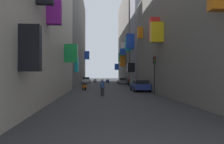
{
  "coord_description": "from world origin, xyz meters",
  "views": [
    {
      "loc": [
        -1.53,
        -3.58,
        2.22
      ],
      "look_at": [
        0.8,
        28.5,
        2.49
      ],
      "focal_mm": 33.53,
      "sensor_mm": 36.0,
      "label": 1
    }
  ],
  "objects_px": {
    "parked_car_grey": "(122,81)",
    "scooter_orange": "(84,87)",
    "parked_car_white": "(86,80)",
    "scooter_silver": "(95,81)",
    "traffic_light_near_corner": "(154,69)",
    "parked_car_blue": "(140,85)",
    "pedestrian_crossing": "(129,82)",
    "pedestrian_near_left": "(102,87)",
    "scooter_blue": "(108,81)"
  },
  "relations": [
    {
      "from": "parked_car_grey",
      "to": "scooter_orange",
      "type": "height_order",
      "value": "parked_car_grey"
    },
    {
      "from": "parked_car_white",
      "to": "scooter_silver",
      "type": "relative_size",
      "value": 2.31
    },
    {
      "from": "traffic_light_near_corner",
      "to": "parked_car_grey",
      "type": "bearing_deg",
      "value": 91.43
    },
    {
      "from": "parked_car_grey",
      "to": "parked_car_blue",
      "type": "bearing_deg",
      "value": -90.19
    },
    {
      "from": "scooter_orange",
      "to": "parked_car_blue",
      "type": "bearing_deg",
      "value": -21.03
    },
    {
      "from": "pedestrian_crossing",
      "to": "traffic_light_near_corner",
      "type": "xyz_separation_m",
      "value": [
        0.28,
        -15.93,
        1.99
      ]
    },
    {
      "from": "parked_car_grey",
      "to": "pedestrian_crossing",
      "type": "height_order",
      "value": "pedestrian_crossing"
    },
    {
      "from": "parked_car_white",
      "to": "scooter_orange",
      "type": "relative_size",
      "value": 2.3
    },
    {
      "from": "scooter_silver",
      "to": "scooter_orange",
      "type": "relative_size",
      "value": 1.0
    },
    {
      "from": "scooter_orange",
      "to": "traffic_light_near_corner",
      "type": "bearing_deg",
      "value": -41.87
    },
    {
      "from": "pedestrian_crossing",
      "to": "traffic_light_near_corner",
      "type": "bearing_deg",
      "value": -88.98
    },
    {
      "from": "scooter_orange",
      "to": "pedestrian_crossing",
      "type": "height_order",
      "value": "pedestrian_crossing"
    },
    {
      "from": "parked_car_blue",
      "to": "scooter_orange",
      "type": "height_order",
      "value": "parked_car_blue"
    },
    {
      "from": "scooter_silver",
      "to": "pedestrian_near_left",
      "type": "bearing_deg",
      "value": -88.16
    },
    {
      "from": "scooter_blue",
      "to": "traffic_light_near_corner",
      "type": "distance_m",
      "value": 28.2
    },
    {
      "from": "parked_car_white",
      "to": "pedestrian_crossing",
      "type": "xyz_separation_m",
      "value": [
        8.37,
        -12.9,
        0.02
      ]
    },
    {
      "from": "pedestrian_near_left",
      "to": "traffic_light_near_corner",
      "type": "distance_m",
      "value": 5.94
    },
    {
      "from": "parked_car_grey",
      "to": "scooter_blue",
      "type": "height_order",
      "value": "parked_car_grey"
    },
    {
      "from": "parked_car_grey",
      "to": "traffic_light_near_corner",
      "type": "bearing_deg",
      "value": -88.57
    },
    {
      "from": "pedestrian_near_left",
      "to": "traffic_light_near_corner",
      "type": "bearing_deg",
      "value": 8.96
    },
    {
      "from": "pedestrian_near_left",
      "to": "scooter_orange",
      "type": "bearing_deg",
      "value": 106.03
    },
    {
      "from": "parked_car_blue",
      "to": "parked_car_grey",
      "type": "relative_size",
      "value": 0.99
    },
    {
      "from": "pedestrian_crossing",
      "to": "parked_car_grey",
      "type": "bearing_deg",
      "value": 92.28
    },
    {
      "from": "parked_car_blue",
      "to": "pedestrian_near_left",
      "type": "distance_m",
      "value": 7.09
    },
    {
      "from": "parked_car_white",
      "to": "scooter_blue",
      "type": "distance_m",
      "value": 5.19
    },
    {
      "from": "traffic_light_near_corner",
      "to": "scooter_blue",
      "type": "bearing_deg",
      "value": 97.28
    },
    {
      "from": "parked_car_blue",
      "to": "traffic_light_near_corner",
      "type": "xyz_separation_m",
      "value": [
        0.65,
        -4.25,
        2.01
      ]
    },
    {
      "from": "parked_car_white",
      "to": "parked_car_grey",
      "type": "distance_m",
      "value": 9.6
    },
    {
      "from": "scooter_silver",
      "to": "scooter_blue",
      "type": "bearing_deg",
      "value": -39.55
    },
    {
      "from": "parked_car_blue",
      "to": "scooter_silver",
      "type": "relative_size",
      "value": 2.23
    },
    {
      "from": "pedestrian_crossing",
      "to": "traffic_light_near_corner",
      "type": "height_order",
      "value": "traffic_light_near_corner"
    },
    {
      "from": "traffic_light_near_corner",
      "to": "pedestrian_near_left",
      "type": "bearing_deg",
      "value": -171.04
    },
    {
      "from": "parked_car_blue",
      "to": "parked_car_white",
      "type": "relative_size",
      "value": 0.97
    },
    {
      "from": "parked_car_blue",
      "to": "scooter_blue",
      "type": "bearing_deg",
      "value": 97.02
    },
    {
      "from": "parked_car_white",
      "to": "scooter_blue",
      "type": "xyz_separation_m",
      "value": [
        5.09,
        -0.96,
        -0.29
      ]
    },
    {
      "from": "scooter_blue",
      "to": "pedestrian_near_left",
      "type": "distance_m",
      "value": 28.82
    },
    {
      "from": "parked_car_grey",
      "to": "scooter_orange",
      "type": "xyz_separation_m",
      "value": [
        -7.23,
        -16.61,
        -0.25
      ]
    },
    {
      "from": "parked_car_blue",
      "to": "pedestrian_near_left",
      "type": "relative_size",
      "value": 2.36
    },
    {
      "from": "scooter_blue",
      "to": "pedestrian_crossing",
      "type": "relative_size",
      "value": 1.18
    },
    {
      "from": "parked_car_white",
      "to": "scooter_orange",
      "type": "distance_m",
      "value": 21.84
    },
    {
      "from": "parked_car_white",
      "to": "parked_car_grey",
      "type": "xyz_separation_m",
      "value": [
        8.06,
        -5.21,
        -0.04
      ]
    },
    {
      "from": "pedestrian_crossing",
      "to": "pedestrian_near_left",
      "type": "distance_m",
      "value": 17.61
    },
    {
      "from": "parked_car_blue",
      "to": "scooter_blue",
      "type": "height_order",
      "value": "parked_car_blue"
    },
    {
      "from": "pedestrian_near_left",
      "to": "traffic_light_near_corner",
      "type": "height_order",
      "value": "traffic_light_near_corner"
    },
    {
      "from": "scooter_orange",
      "to": "pedestrian_near_left",
      "type": "bearing_deg",
      "value": -73.97
    },
    {
      "from": "parked_car_grey",
      "to": "traffic_light_near_corner",
      "type": "xyz_separation_m",
      "value": [
        0.59,
        -23.62,
        2.06
      ]
    },
    {
      "from": "scooter_silver",
      "to": "scooter_blue",
      "type": "distance_m",
      "value": 3.89
    },
    {
      "from": "parked_car_white",
      "to": "pedestrian_near_left",
      "type": "distance_m",
      "value": 29.87
    },
    {
      "from": "scooter_blue",
      "to": "scooter_silver",
      "type": "bearing_deg",
      "value": 140.45
    },
    {
      "from": "scooter_orange",
      "to": "parked_car_grey",
      "type": "bearing_deg",
      "value": 66.49
    }
  ]
}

